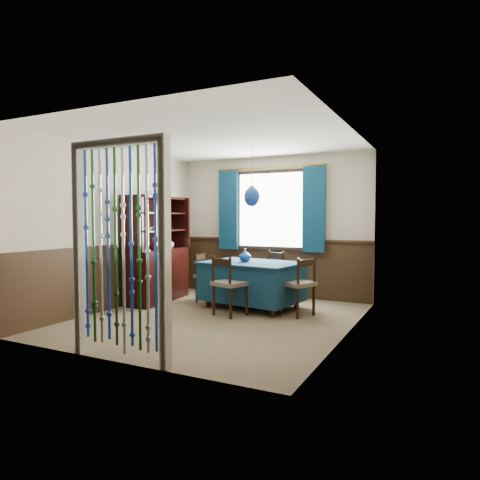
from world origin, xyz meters
The scene contains 22 objects.
floor centered at (0.00, 0.00, 0.00)m, with size 4.00×4.00×0.00m, color brown.
ceiling centered at (0.00, 0.00, 2.50)m, with size 4.00×4.00×0.00m, color silver.
wall_back centered at (0.00, 2.00, 1.25)m, with size 3.60×3.60×0.00m, color beige.
wall_front centered at (0.00, -2.00, 1.25)m, with size 3.60×3.60×0.00m, color beige.
wall_left centered at (-1.80, 0.00, 1.25)m, with size 4.00×4.00×0.00m, color beige.
wall_right centered at (1.80, 0.00, 1.25)m, with size 4.00×4.00×0.00m, color beige.
wainscot_back centered at (0.00, 1.99, 0.50)m, with size 3.60×3.60×0.00m, color #352314.
wainscot_front centered at (0.00, -1.99, 0.50)m, with size 3.60×3.60×0.00m, color #352314.
wainscot_left centered at (-1.79, 0.00, 0.50)m, with size 4.00×4.00×0.00m, color #352314.
wainscot_right centered at (1.79, 0.00, 0.50)m, with size 4.00×4.00×0.00m, color #352314.
window centered at (0.00, 1.95, 1.55)m, with size 1.32×0.12×1.42m, color black.
doorway centered at (0.00, -1.94, 1.05)m, with size 1.16×0.12×2.18m, color silver, non-canonical shape.
dining_table centered at (0.13, 0.88, 0.42)m, with size 1.64×1.25×0.72m.
chair_near centered at (0.06, 0.24, 0.46)m, with size 0.53×0.52×0.87m.
chair_far centered at (0.18, 1.50, 0.45)m, with size 0.55×0.54×0.85m.
chair_left centered at (-0.78, 1.04, 0.44)m, with size 0.43×0.45×0.82m.
chair_right centered at (0.96, 0.69, 0.46)m, with size 0.54×0.55×0.85m.
sideboard centered at (-1.55, 0.67, 0.61)m, with size 0.60×1.39×1.77m.
pendant_lamp centered at (0.13, 0.88, 1.74)m, with size 0.25×0.25×0.91m.
vase_table centered at (0.01, 0.87, 0.81)m, with size 0.17×0.17×0.18m, color navy.
bowl_shelf centered at (-1.49, 0.32, 1.24)m, with size 0.23×0.23×0.06m, color beige.
vase_sideboard centered at (-1.49, 0.93, 0.98)m, with size 0.19×0.19×0.20m, color beige.
Camera 1 is at (2.92, -5.16, 1.41)m, focal length 32.00 mm.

